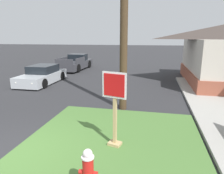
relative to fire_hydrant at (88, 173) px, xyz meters
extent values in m
plane|color=#2B2B2D|center=(-2.55, 0.87, -0.55)|extent=(160.00, 160.00, 0.00)
cube|color=#477033|center=(0.05, 2.10, -0.51)|extent=(5.33, 5.61, 0.08)
cube|color=#9E9B93|center=(3.92, 5.70, -0.49)|extent=(2.20, 14.38, 0.12)
cylinder|color=red|center=(0.00, 0.00, -0.03)|extent=(0.22, 0.22, 0.73)
cylinder|color=silver|center=(0.00, 0.00, 0.35)|extent=(0.25, 0.25, 0.03)
sphere|color=silver|center=(0.00, 0.00, 0.43)|extent=(0.19, 0.19, 0.19)
cube|color=silver|center=(0.00, 0.00, 0.50)|extent=(0.04, 0.04, 0.04)
cylinder|color=red|center=(-0.15, 0.00, 0.01)|extent=(0.08, 0.09, 0.09)
cylinder|color=red|center=(0.15, 0.00, 0.01)|extent=(0.08, 0.09, 0.09)
cube|color=tan|center=(0.14, 1.98, 0.58)|extent=(0.11, 0.11, 2.11)
cube|color=tan|center=(0.14, 1.98, -0.43)|extent=(0.42, 0.36, 0.08)
cube|color=white|center=(0.13, 1.93, 1.34)|extent=(0.70, 0.20, 0.72)
cube|color=red|center=(0.13, 1.92, 1.34)|extent=(0.60, 0.17, 0.62)
cylinder|color=black|center=(-2.30, 4.32, -0.54)|extent=(0.70, 0.70, 0.02)
cube|color=#ADB2B7|center=(-6.50, 9.29, -0.14)|extent=(1.89, 4.29, 0.64)
cube|color=black|center=(-6.51, 9.50, 0.42)|extent=(1.59, 1.99, 0.56)
cylinder|color=black|center=(-5.63, 7.99, -0.24)|extent=(0.23, 0.62, 0.62)
cylinder|color=black|center=(-7.33, 7.95, -0.24)|extent=(0.23, 0.62, 0.62)
cylinder|color=black|center=(-5.68, 10.63, -0.24)|extent=(0.23, 0.62, 0.62)
cylinder|color=black|center=(-7.38, 10.59, -0.24)|extent=(0.23, 0.62, 0.62)
sphere|color=white|center=(-5.92, 7.22, -0.08)|extent=(0.14, 0.14, 0.14)
sphere|color=red|center=(-6.01, 11.39, -0.08)|extent=(0.12, 0.12, 0.12)
sphere|color=white|center=(-7.00, 7.20, -0.08)|extent=(0.14, 0.14, 0.14)
sphere|color=red|center=(-7.09, 11.37, -0.08)|extent=(0.12, 0.12, 0.12)
cube|color=#38383D|center=(-6.60, 15.65, -0.05)|extent=(1.92, 5.19, 0.68)
cube|color=black|center=(-6.60, 16.37, 0.59)|extent=(1.67, 1.36, 0.68)
cube|color=#38383D|center=(-7.50, 14.75, 0.51)|extent=(0.12, 2.17, 0.44)
cube|color=#38383D|center=(-5.72, 14.74, 0.51)|extent=(0.12, 2.17, 0.44)
cube|color=#38383D|center=(-6.62, 13.11, 0.51)|extent=(1.70, 0.11, 0.44)
cylinder|color=black|center=(-7.48, 17.21, -0.17)|extent=(0.27, 0.76, 0.76)
cylinder|color=black|center=(-5.71, 17.20, -0.17)|extent=(0.27, 0.76, 0.76)
cylinder|color=black|center=(-7.50, 14.10, -0.17)|extent=(0.27, 0.76, 0.76)
cylinder|color=black|center=(-5.73, 14.09, -0.17)|extent=(0.27, 0.76, 0.76)
camera|label=1|loc=(1.18, -3.29, 2.60)|focal=32.50mm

